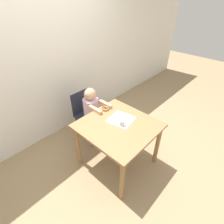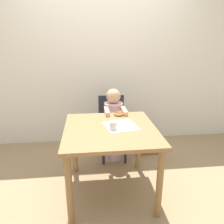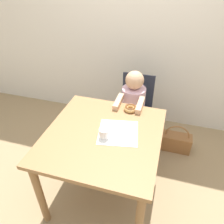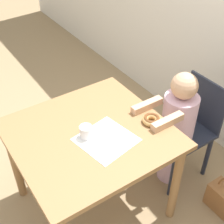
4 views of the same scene
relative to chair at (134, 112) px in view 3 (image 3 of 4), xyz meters
The scene contains 9 objects.
ground_plane 0.91m from the chair, 97.97° to the right, with size 12.00×12.00×0.00m, color #997F5B.
wall_back 0.98m from the chair, 101.50° to the left, with size 8.00×0.05×2.50m.
dining_table 0.82m from the chair, 97.97° to the right, with size 0.92×0.96×0.74m.
chair is the anchor object (origin of this frame).
child_figure 0.14m from the chair, 90.00° to the right, with size 0.26×0.47×0.99m.
donut 0.53m from the chair, 85.96° to the right, with size 0.12×0.12×0.05m.
napkin 0.81m from the chair, 89.77° to the right, with size 0.36×0.36×0.00m.
handbag 0.61m from the chair, ahead, with size 0.35×0.15×0.35m.
cup 0.91m from the chair, 95.96° to the right, with size 0.08×0.08×0.08m.
Camera 3 is at (0.44, -1.24, 1.90)m, focal length 35.00 mm.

